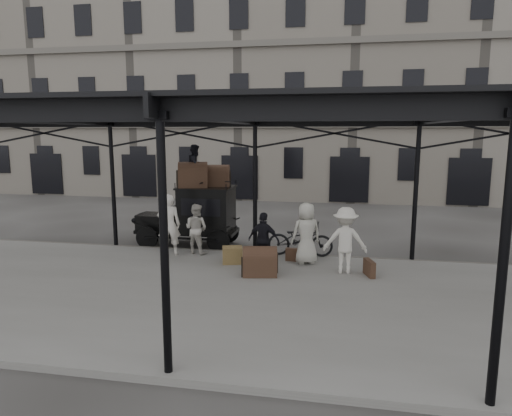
{
  "coord_description": "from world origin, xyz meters",
  "views": [
    {
      "loc": [
        2.74,
        -12.47,
        4.11
      ],
      "look_at": [
        0.11,
        1.6,
        1.7
      ],
      "focal_mm": 32.0,
      "sensor_mm": 36.0,
      "label": 1
    }
  ],
  "objects_px": {
    "steamer_trunk_roof_near": "(193,177)",
    "steamer_trunk_platform": "(260,263)",
    "taxi": "(198,213)",
    "porter_left": "(169,225)",
    "bicycle": "(300,239)",
    "porter_official": "(264,240)"
  },
  "relations": [
    {
      "from": "steamer_trunk_roof_near",
      "to": "steamer_trunk_platform",
      "type": "height_order",
      "value": "steamer_trunk_roof_near"
    },
    {
      "from": "taxi",
      "to": "porter_left",
      "type": "relative_size",
      "value": 1.83
    },
    {
      "from": "steamer_trunk_platform",
      "to": "bicycle",
      "type": "bearing_deg",
      "value": 57.4
    },
    {
      "from": "porter_left",
      "to": "bicycle",
      "type": "bearing_deg",
      "value": 171.86
    },
    {
      "from": "porter_official",
      "to": "steamer_trunk_roof_near",
      "type": "relative_size",
      "value": 1.63
    },
    {
      "from": "porter_left",
      "to": "porter_official",
      "type": "xyz_separation_m",
      "value": [
        3.23,
        -0.79,
        -0.18
      ]
    },
    {
      "from": "steamer_trunk_roof_near",
      "to": "porter_official",
      "type": "bearing_deg",
      "value": -55.2
    },
    {
      "from": "taxi",
      "to": "porter_left",
      "type": "xyz_separation_m",
      "value": [
        -0.4,
        -1.84,
        -0.06
      ]
    },
    {
      "from": "taxi",
      "to": "steamer_trunk_roof_near",
      "type": "relative_size",
      "value": 3.64
    },
    {
      "from": "taxi",
      "to": "porter_official",
      "type": "bearing_deg",
      "value": -42.87
    },
    {
      "from": "taxi",
      "to": "steamer_trunk_platform",
      "type": "relative_size",
      "value": 3.89
    },
    {
      "from": "steamer_trunk_roof_near",
      "to": "steamer_trunk_platform",
      "type": "bearing_deg",
      "value": -62.97
    },
    {
      "from": "taxi",
      "to": "bicycle",
      "type": "relative_size",
      "value": 1.75
    },
    {
      "from": "porter_official",
      "to": "bicycle",
      "type": "xyz_separation_m",
      "value": [
        0.94,
        1.46,
        -0.27
      ]
    },
    {
      "from": "porter_left",
      "to": "steamer_trunk_roof_near",
      "type": "relative_size",
      "value": 1.98
    },
    {
      "from": "porter_left",
      "to": "porter_official",
      "type": "distance_m",
      "value": 3.33
    },
    {
      "from": "steamer_trunk_roof_near",
      "to": "steamer_trunk_platform",
      "type": "xyz_separation_m",
      "value": [
        2.94,
        -3.16,
        -2.05
      ]
    },
    {
      "from": "porter_left",
      "to": "steamer_trunk_platform",
      "type": "distance_m",
      "value": 3.67
    },
    {
      "from": "bicycle",
      "to": "steamer_trunk_platform",
      "type": "xyz_separation_m",
      "value": [
        -0.91,
        -2.23,
        -0.2
      ]
    },
    {
      "from": "porter_left",
      "to": "steamer_trunk_roof_near",
      "type": "height_order",
      "value": "steamer_trunk_roof_near"
    },
    {
      "from": "porter_left",
      "to": "steamer_trunk_roof_near",
      "type": "distance_m",
      "value": 2.15
    },
    {
      "from": "steamer_trunk_roof_near",
      "to": "taxi",
      "type": "bearing_deg",
      "value": 56.01
    }
  ]
}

